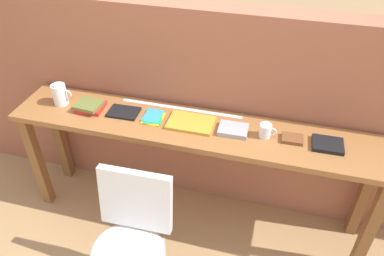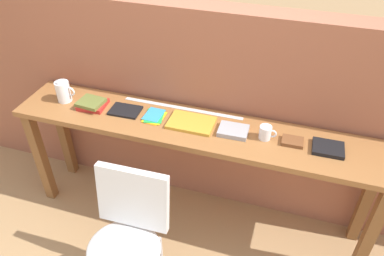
{
  "view_description": "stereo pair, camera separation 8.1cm",
  "coord_description": "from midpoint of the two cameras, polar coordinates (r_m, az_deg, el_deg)",
  "views": [
    {
      "loc": [
        0.49,
        -1.59,
        2.35
      ],
      "look_at": [
        0.0,
        0.25,
        0.9
      ],
      "focal_mm": 35.0,
      "sensor_mm": 36.0,
      "label": 1
    },
    {
      "loc": [
        0.57,
        -1.57,
        2.35
      ],
      "look_at": [
        0.0,
        0.25,
        0.9
      ],
      "focal_mm": 35.0,
      "sensor_mm": 36.0,
      "label": 2
    }
  ],
  "objects": [
    {
      "name": "ground_plane",
      "position": [
        2.88,
        -0.73,
        -17.4
      ],
      "size": [
        40.0,
        40.0,
        0.0
      ],
      "primitive_type": "plane",
      "color": "tan"
    },
    {
      "name": "brick_wall_back",
      "position": [
        2.77,
        3.26,
        2.69
      ],
      "size": [
        6.0,
        0.2,
        1.56
      ],
      "primitive_type": "cube",
      "color": "#9E5B42",
      "rests_on": "ground"
    },
    {
      "name": "sideboard",
      "position": [
        2.53,
        1.25,
        -2.24
      ],
      "size": [
        2.5,
        0.44,
        0.88
      ],
      "color": "#996033",
      "rests_on": "ground"
    },
    {
      "name": "chair_white_moulded",
      "position": [
        2.31,
        -8.84,
        -15.38
      ],
      "size": [
        0.45,
        0.46,
        0.89
      ],
      "color": "white",
      "rests_on": "ground"
    },
    {
      "name": "pitcher_white",
      "position": [
        2.79,
        -18.22,
        5.33
      ],
      "size": [
        0.14,
        0.1,
        0.18
      ],
      "color": "white",
      "rests_on": "sideboard"
    },
    {
      "name": "book_stack_leftmost",
      "position": [
        2.69,
        -14.15,
        3.6
      ],
      "size": [
        0.19,
        0.19,
        0.05
      ],
      "color": "red",
      "rests_on": "sideboard"
    },
    {
      "name": "magazine_cycling",
      "position": [
        2.61,
        -9.26,
        2.63
      ],
      "size": [
        0.21,
        0.16,
        0.02
      ],
      "primitive_type": "cube",
      "rotation": [
        0.0,
        0.0,
        0.03
      ],
      "color": "black",
      "rests_on": "sideboard"
    },
    {
      "name": "pamphlet_pile_colourful",
      "position": [
        2.53,
        -4.88,
        1.78
      ],
      "size": [
        0.15,
        0.19,
        0.01
      ],
      "color": "orange",
      "rests_on": "sideboard"
    },
    {
      "name": "book_open_centre",
      "position": [
        2.45,
        0.83,
        0.8
      ],
      "size": [
        0.3,
        0.21,
        0.02
      ],
      "primitive_type": "cube",
      "rotation": [
        0.0,
        0.0,
        -0.0
      ],
      "color": "gold",
      "rests_on": "sideboard"
    },
    {
      "name": "book_grey_hardcover",
      "position": [
        2.4,
        7.27,
        -0.42
      ],
      "size": [
        0.19,
        0.15,
        0.03
      ],
      "primitive_type": "cube",
      "rotation": [
        0.0,
        0.0,
        0.02
      ],
      "color": "#9E9EA3",
      "rests_on": "sideboard"
    },
    {
      "name": "mug",
      "position": [
        2.37,
        12.13,
        -0.69
      ],
      "size": [
        0.11,
        0.08,
        0.09
      ],
      "color": "white",
      "rests_on": "sideboard"
    },
    {
      "name": "leather_journal_brown",
      "position": [
        2.39,
        16.0,
        -1.99
      ],
      "size": [
        0.13,
        0.1,
        0.02
      ],
      "primitive_type": "cube",
      "rotation": [
        0.0,
        0.0,
        0.02
      ],
      "color": "brown",
      "rests_on": "sideboard"
    },
    {
      "name": "book_repair_rightmost",
      "position": [
        2.41,
        20.94,
        -2.91
      ],
      "size": [
        0.19,
        0.16,
        0.03
      ],
      "primitive_type": "cube",
      "rotation": [
        0.0,
        0.0,
        0.02
      ],
      "color": "black",
      "rests_on": "sideboard"
    },
    {
      "name": "ruler_metal_back_edge",
      "position": [
        2.61,
        -0.59,
        3.02
      ],
      "size": [
        0.86,
        0.03,
        0.0
      ],
      "primitive_type": "cube",
      "color": "silver",
      "rests_on": "sideboard"
    }
  ]
}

